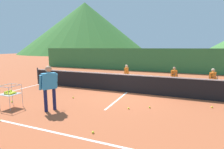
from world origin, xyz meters
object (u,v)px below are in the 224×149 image
ball_cart (10,93)px  tennis_ball_0 (212,107)px  tennis_ball_1 (129,108)px  student_1 (174,75)px  tennis_ball_7 (150,107)px  student_2 (213,78)px  tennis_ball_6 (93,132)px  student_0 (126,72)px  tennis_net (127,83)px  instructor (49,84)px  tennis_ball_2 (12,102)px  tennis_ball_3 (73,98)px

ball_cart → tennis_ball_0: (7.33, 2.90, -0.55)m
tennis_ball_0 → tennis_ball_1: (-2.99, -1.35, 0.00)m
student_1 → ball_cart: 8.42m
ball_cart → tennis_ball_1: bearing=19.7°
student_1 → tennis_ball_7: 4.30m
student_2 → tennis_ball_6: size_ratio=18.62×
ball_cart → tennis_ball_7: ball_cart is taller
student_0 → student_1: bearing=-0.0°
student_0 → tennis_ball_0: 5.61m
student_2 → tennis_ball_6: (-3.71, -6.34, -0.73)m
tennis_ball_1 → tennis_ball_7: 0.84m
student_0 → student_2: size_ratio=0.98×
tennis_net → instructor: instructor is taller
student_1 → tennis_ball_7: (-0.68, -4.19, -0.70)m
tennis_net → student_2: 4.50m
tennis_ball_0 → tennis_ball_7: bearing=-157.6°
tennis_ball_1 → tennis_ball_2: same height
instructor → ball_cart: 1.74m
instructor → ball_cart: size_ratio=1.88×
student_1 → tennis_ball_3: bearing=-135.2°
instructor → student_0: (1.16, 5.83, -0.27)m
instructor → student_1: (4.10, 5.83, -0.28)m
student_2 → tennis_ball_0: size_ratio=18.62×
tennis_ball_1 → tennis_ball_7: same height
student_1 → tennis_ball_7: bearing=-99.3°
student_0 → tennis_ball_3: bearing=-107.0°
student_0 → tennis_ball_2: student_0 is taller
tennis_ball_2 → tennis_ball_3: same height
tennis_net → tennis_ball_3: bearing=-135.3°
tennis_ball_3 → student_2: bearing=31.1°
tennis_ball_2 → tennis_ball_6: size_ratio=1.00×
tennis_ball_1 → tennis_ball_6: bearing=-99.3°
tennis_ball_2 → tennis_ball_0: bearing=17.1°
ball_cart → tennis_ball_6: ball_cart is taller
instructor → tennis_ball_6: size_ratio=24.82×
ball_cart → tennis_ball_3: size_ratio=13.22×
student_1 → tennis_ball_6: (-1.78, -6.82, -0.70)m
tennis_ball_1 → student_2: bearing=51.0°
ball_cart → tennis_ball_2: (-0.56, 0.47, -0.55)m
tennis_ball_1 → tennis_ball_7: size_ratio=1.00×
tennis_ball_1 → tennis_ball_7: (0.73, 0.41, 0.00)m
student_0 → ball_cart: student_0 is taller
instructor → tennis_net: bearing=62.7°
student_1 → tennis_ball_6: size_ratio=17.91×
student_0 → student_2: student_2 is taller
student_2 → instructor: bearing=-138.4°
student_1 → tennis_net: bearing=-135.2°
tennis_ball_6 → student_0: bearing=99.7°
instructor → tennis_ball_0: 6.31m
tennis_net → tennis_ball_2: 5.39m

